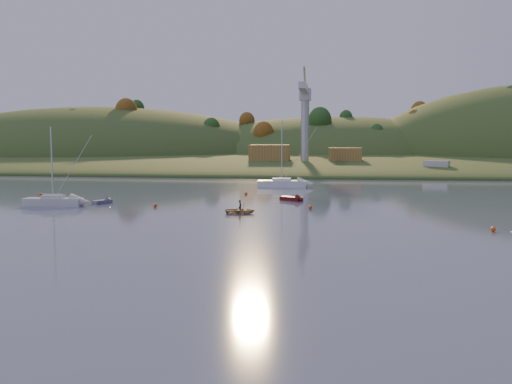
# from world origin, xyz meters

# --- Properties ---
(ground) EXTENTS (500.00, 500.00, 0.00)m
(ground) POSITION_xyz_m (0.00, 0.00, 0.00)
(ground) COLOR #3E4A65
(ground) RESTS_ON ground
(far_shore) EXTENTS (620.00, 220.00, 1.50)m
(far_shore) POSITION_xyz_m (0.00, 230.00, 0.00)
(far_shore) COLOR #30441B
(far_shore) RESTS_ON ground
(shore_slope) EXTENTS (640.00, 150.00, 7.00)m
(shore_slope) POSITION_xyz_m (0.00, 165.00, 0.00)
(shore_slope) COLOR #30441B
(shore_slope) RESTS_ON ground
(hill_left) EXTENTS (170.00, 140.00, 44.00)m
(hill_left) POSITION_xyz_m (-90.00, 200.00, 0.00)
(hill_left) COLOR #30441B
(hill_left) RESTS_ON ground
(hill_center) EXTENTS (140.00, 120.00, 36.00)m
(hill_center) POSITION_xyz_m (10.00, 210.00, 0.00)
(hill_center) COLOR #30441B
(hill_center) RESTS_ON ground
(hillside_trees) EXTENTS (280.00, 50.00, 32.00)m
(hillside_trees) POSITION_xyz_m (0.00, 185.00, 0.00)
(hillside_trees) COLOR #214518
(hillside_trees) RESTS_ON ground
(wharf) EXTENTS (42.00, 16.00, 2.40)m
(wharf) POSITION_xyz_m (5.00, 122.00, 1.20)
(wharf) COLOR slate
(wharf) RESTS_ON ground
(shed_west) EXTENTS (11.00, 8.00, 4.80)m
(shed_west) POSITION_xyz_m (-8.00, 123.00, 4.80)
(shed_west) COLOR olive
(shed_west) RESTS_ON wharf
(shed_east) EXTENTS (9.00, 7.00, 4.00)m
(shed_east) POSITION_xyz_m (13.00, 124.00, 4.40)
(shed_east) COLOR olive
(shed_east) RESTS_ON wharf
(dock_crane) EXTENTS (3.20, 28.00, 20.30)m
(dock_crane) POSITION_xyz_m (2.00, 118.39, 17.17)
(dock_crane) COLOR #B7B7BC
(dock_crane) RESTS_ON wharf
(sailboat_near) EXTENTS (7.99, 3.02, 10.84)m
(sailboat_near) POSITION_xyz_m (-28.81, 36.59, 0.71)
(sailboat_near) COLOR silver
(sailboat_near) RESTS_ON ground
(sailboat_far) EXTENTS (9.21, 3.31, 12.55)m
(sailboat_far) POSITION_xyz_m (-0.09, 69.94, 0.80)
(sailboat_far) COLOR white
(sailboat_far) RESTS_ON ground
(canoe) EXTENTS (3.92, 2.96, 0.77)m
(canoe) POSITION_xyz_m (-2.01, 31.97, 0.38)
(canoe) COLOR tan
(canoe) RESTS_ON ground
(paddler) EXTENTS (0.39, 0.56, 1.45)m
(paddler) POSITION_xyz_m (-2.01, 31.97, 0.72)
(paddler) COLOR black
(paddler) RESTS_ON ground
(red_tender) EXTENTS (4.09, 3.38, 1.37)m
(red_tender) POSITION_xyz_m (3.90, 46.98, 0.28)
(red_tender) COLOR #510B0C
(red_tender) RESTS_ON ground
(grey_dinghy) EXTENTS (2.70, 3.41, 1.21)m
(grey_dinghy) POSITION_xyz_m (-22.91, 40.66, 0.25)
(grey_dinghy) COLOR slate
(grey_dinghy) RESTS_ON ground
(work_vessel) EXTENTS (14.81, 9.64, 3.59)m
(work_vessel) POSITION_xyz_m (35.00, 108.00, 1.28)
(work_vessel) COLOR slate
(work_vessel) RESTS_ON ground
(buoy_0) EXTENTS (0.50, 0.50, 0.50)m
(buoy_0) POSITION_xyz_m (25.23, 21.95, 0.25)
(buoy_0) COLOR #E5460C
(buoy_0) RESTS_ON ground
(buoy_1) EXTENTS (0.50, 0.50, 0.50)m
(buoy_1) POSITION_xyz_m (6.41, 37.47, 0.25)
(buoy_1) COLOR #E5460C
(buoy_1) RESTS_ON ground
(buoy_2) EXTENTS (0.50, 0.50, 0.50)m
(buoy_2) POSITION_xyz_m (-37.24, 48.98, 0.25)
(buoy_2) COLOR #E5460C
(buoy_2) RESTS_ON ground
(buoy_3) EXTENTS (0.50, 0.50, 0.50)m
(buoy_3) POSITION_xyz_m (-4.56, 54.01, 0.25)
(buoy_3) COLOR #E5460C
(buoy_3) RESTS_ON ground
(buoy_4) EXTENTS (0.50, 0.50, 0.50)m
(buoy_4) POSITION_xyz_m (-14.39, 36.83, 0.25)
(buoy_4) COLOR #E5460C
(buoy_4) RESTS_ON ground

